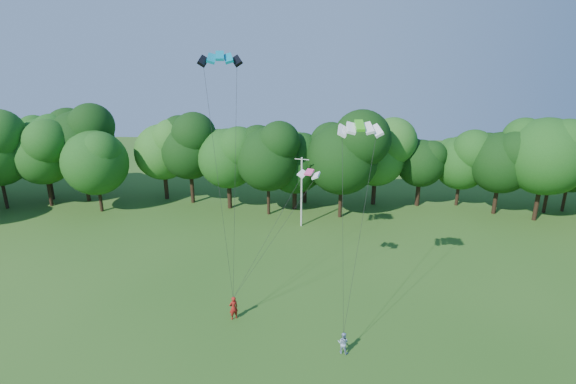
{
  "coord_description": "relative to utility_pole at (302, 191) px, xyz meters",
  "views": [
    {
      "loc": [
        3.72,
        -18.31,
        20.46
      ],
      "look_at": [
        2.04,
        13.0,
        9.95
      ],
      "focal_mm": 28.0,
      "sensor_mm": 36.0,
      "label": 1
    }
  ],
  "objects": [
    {
      "name": "kite_flyer_right",
      "position": [
        3.45,
        -22.51,
        -3.42
      ],
      "size": [
        0.93,
        0.83,
        1.6
      ],
      "primitive_type": "imported",
      "rotation": [
        0.0,
        0.0,
        2.81
      ],
      "color": "#92AACB",
      "rests_on": "ground"
    },
    {
      "name": "kite_pink",
      "position": [
        0.91,
        -15.67,
        6.8
      ],
      "size": [
        1.86,
        1.37,
        0.36
      ],
      "rotation": [
        0.0,
        0.0,
        -0.37
      ],
      "color": "#FF4690",
      "rests_on": "ground"
    },
    {
      "name": "kite_flyer_left",
      "position": [
        -4.75,
        -18.91,
        -3.26
      ],
      "size": [
        0.84,
        0.77,
        1.92
      ],
      "primitive_type": "imported",
      "rotation": [
        0.0,
        0.0,
        3.71
      ],
      "color": "#A01B14",
      "rests_on": "ground"
    },
    {
      "name": "kite_green",
      "position": [
        4.28,
        -18.37,
        10.88
      ],
      "size": [
        3.0,
        1.5,
        0.63
      ],
      "rotation": [
        0.0,
        0.0,
        0.07
      ],
      "color": "green",
      "rests_on": "ground"
    },
    {
      "name": "tree_back_west",
      "position": [
        -34.16,
        7.52,
        3.7
      ],
      "size": [
        8.73,
        8.73,
        12.69
      ],
      "color": "black",
      "rests_on": "ground"
    },
    {
      "name": "tree_back_center",
      "position": [
        -1.01,
        5.59,
        3.0
      ],
      "size": [
        7.96,
        7.96,
        11.57
      ],
      "color": "black",
      "rests_on": "ground"
    },
    {
      "name": "kite_teal",
      "position": [
        -5.54,
        -15.81,
        15.3
      ],
      "size": [
        3.16,
        1.84,
        0.68
      ],
      "rotation": [
        0.0,
        0.0,
        0.19
      ],
      "color": "#0587A5",
      "rests_on": "ground"
    },
    {
      "name": "tree_back_east",
      "position": [
        30.51,
        5.98,
        3.0
      ],
      "size": [
        7.96,
        7.96,
        11.57
      ],
      "color": "#382916",
      "rests_on": "ground"
    },
    {
      "name": "utility_pole",
      "position": [
        0.0,
        0.0,
        0.0
      ],
      "size": [
        1.61,
        0.5,
        8.22
      ],
      "rotation": [
        0.0,
        0.0,
        -0.26
      ],
      "color": "beige",
      "rests_on": "ground"
    }
  ]
}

